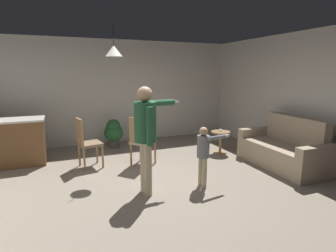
{
  "coord_description": "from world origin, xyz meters",
  "views": [
    {
      "loc": [
        -1.53,
        -3.95,
        1.88
      ],
      "look_at": [
        0.12,
        0.04,
        1.0
      ],
      "focal_mm": 28.61,
      "sensor_mm": 36.0,
      "label": 1
    }
  ],
  "objects_px": {
    "kitchen_counter": "(12,142)",
    "person_adult": "(146,129)",
    "person_child": "(204,150)",
    "side_table_by_couch": "(220,139)",
    "spare_remote_on_table": "(221,130)",
    "potted_plant_corner": "(113,132)",
    "couch_floral": "(284,150)",
    "dining_chair_by_counter": "(86,141)",
    "dining_chair_near_wall": "(141,139)"
  },
  "relations": [
    {
      "from": "person_adult",
      "to": "dining_chair_by_counter",
      "type": "relative_size",
      "value": 1.67
    },
    {
      "from": "person_child",
      "to": "spare_remote_on_table",
      "type": "height_order",
      "value": "person_child"
    },
    {
      "from": "couch_floral",
      "to": "dining_chair_by_counter",
      "type": "bearing_deg",
      "value": 70.75
    },
    {
      "from": "kitchen_counter",
      "to": "potted_plant_corner",
      "type": "relative_size",
      "value": 1.76
    },
    {
      "from": "kitchen_counter",
      "to": "potted_plant_corner",
      "type": "distance_m",
      "value": 2.22
    },
    {
      "from": "side_table_by_couch",
      "to": "person_adult",
      "type": "distance_m",
      "value": 2.73
    },
    {
      "from": "spare_remote_on_table",
      "to": "kitchen_counter",
      "type": "bearing_deg",
      "value": 169.12
    },
    {
      "from": "couch_floral",
      "to": "spare_remote_on_table",
      "type": "height_order",
      "value": "couch_floral"
    },
    {
      "from": "side_table_by_couch",
      "to": "dining_chair_by_counter",
      "type": "distance_m",
      "value": 3.0
    },
    {
      "from": "dining_chair_by_counter",
      "to": "spare_remote_on_table",
      "type": "xyz_separation_m",
      "value": [
        3.01,
        -0.13,
        -0.01
      ]
    },
    {
      "from": "side_table_by_couch",
      "to": "dining_chair_near_wall",
      "type": "xyz_separation_m",
      "value": [
        -1.96,
        -0.12,
        0.22
      ]
    },
    {
      "from": "kitchen_counter",
      "to": "person_child",
      "type": "relative_size",
      "value": 1.24
    },
    {
      "from": "side_table_by_couch",
      "to": "person_child",
      "type": "bearing_deg",
      "value": -131.28
    },
    {
      "from": "side_table_by_couch",
      "to": "person_adult",
      "type": "bearing_deg",
      "value": -148.48
    },
    {
      "from": "person_child",
      "to": "side_table_by_couch",
      "type": "bearing_deg",
      "value": 129.96
    },
    {
      "from": "person_child",
      "to": "dining_chair_by_counter",
      "type": "distance_m",
      "value": 2.37
    },
    {
      "from": "potted_plant_corner",
      "to": "kitchen_counter",
      "type": "bearing_deg",
      "value": -165.61
    },
    {
      "from": "person_child",
      "to": "kitchen_counter",
      "type": "bearing_deg",
      "value": -136.89
    },
    {
      "from": "person_adult",
      "to": "person_child",
      "type": "height_order",
      "value": "person_adult"
    },
    {
      "from": "spare_remote_on_table",
      "to": "potted_plant_corner",
      "type": "bearing_deg",
      "value": 148.1
    },
    {
      "from": "side_table_by_couch",
      "to": "person_child",
      "type": "relative_size",
      "value": 0.51
    },
    {
      "from": "person_adult",
      "to": "dining_chair_near_wall",
      "type": "xyz_separation_m",
      "value": [
        0.29,
        1.26,
        -0.49
      ]
    },
    {
      "from": "dining_chair_by_counter",
      "to": "dining_chair_near_wall",
      "type": "distance_m",
      "value": 1.07
    },
    {
      "from": "side_table_by_couch",
      "to": "potted_plant_corner",
      "type": "bearing_deg",
      "value": 146.92
    },
    {
      "from": "kitchen_counter",
      "to": "dining_chair_near_wall",
      "type": "height_order",
      "value": "dining_chair_near_wall"
    },
    {
      "from": "person_child",
      "to": "spare_remote_on_table",
      "type": "bearing_deg",
      "value": 130.28
    },
    {
      "from": "dining_chair_by_counter",
      "to": "kitchen_counter",
      "type": "bearing_deg",
      "value": -127.72
    },
    {
      "from": "dining_chair_by_counter",
      "to": "dining_chair_near_wall",
      "type": "bearing_deg",
      "value": 63.43
    },
    {
      "from": "potted_plant_corner",
      "to": "couch_floral",
      "type": "bearing_deg",
      "value": -42.54
    },
    {
      "from": "potted_plant_corner",
      "to": "spare_remote_on_table",
      "type": "distance_m",
      "value": 2.64
    },
    {
      "from": "person_adult",
      "to": "spare_remote_on_table",
      "type": "bearing_deg",
      "value": 120.77
    },
    {
      "from": "kitchen_counter",
      "to": "side_table_by_couch",
      "type": "bearing_deg",
      "value": -11.55
    },
    {
      "from": "couch_floral",
      "to": "person_adult",
      "type": "bearing_deg",
      "value": 94.53
    },
    {
      "from": "dining_chair_near_wall",
      "to": "spare_remote_on_table",
      "type": "bearing_deg",
      "value": 53.39
    },
    {
      "from": "potted_plant_corner",
      "to": "side_table_by_couch",
      "type": "bearing_deg",
      "value": -33.08
    },
    {
      "from": "couch_floral",
      "to": "dining_chair_by_counter",
      "type": "height_order",
      "value": "same"
    },
    {
      "from": "couch_floral",
      "to": "spare_remote_on_table",
      "type": "xyz_separation_m",
      "value": [
        -0.67,
        1.28,
        0.21
      ]
    },
    {
      "from": "kitchen_counter",
      "to": "person_child",
      "type": "xyz_separation_m",
      "value": [
        3.04,
        -2.39,
        0.15
      ]
    },
    {
      "from": "kitchen_counter",
      "to": "dining_chair_by_counter",
      "type": "height_order",
      "value": "dining_chair_by_counter"
    },
    {
      "from": "dining_chair_by_counter",
      "to": "couch_floral",
      "type": "bearing_deg",
      "value": 58.73
    },
    {
      "from": "couch_floral",
      "to": "dining_chair_near_wall",
      "type": "height_order",
      "value": "same"
    },
    {
      "from": "side_table_by_couch",
      "to": "dining_chair_by_counter",
      "type": "bearing_deg",
      "value": 176.56
    },
    {
      "from": "kitchen_counter",
      "to": "potted_plant_corner",
      "type": "xyz_separation_m",
      "value": [
        2.15,
        0.55,
        -0.08
      ]
    },
    {
      "from": "side_table_by_couch",
      "to": "potted_plant_corner",
      "type": "xyz_separation_m",
      "value": [
        -2.21,
        1.44,
        0.07
      ]
    },
    {
      "from": "person_child",
      "to": "dining_chair_by_counter",
      "type": "bearing_deg",
      "value": -143.88
    },
    {
      "from": "dining_chair_by_counter",
      "to": "spare_remote_on_table",
      "type": "height_order",
      "value": "dining_chair_by_counter"
    },
    {
      "from": "kitchen_counter",
      "to": "person_adult",
      "type": "distance_m",
      "value": 3.15
    },
    {
      "from": "side_table_by_couch",
      "to": "dining_chair_by_counter",
      "type": "height_order",
      "value": "dining_chair_by_counter"
    },
    {
      "from": "dining_chair_near_wall",
      "to": "side_table_by_couch",
      "type": "bearing_deg",
      "value": 52.08
    },
    {
      "from": "dining_chair_by_counter",
      "to": "dining_chair_near_wall",
      "type": "relative_size",
      "value": 1.0
    }
  ]
}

